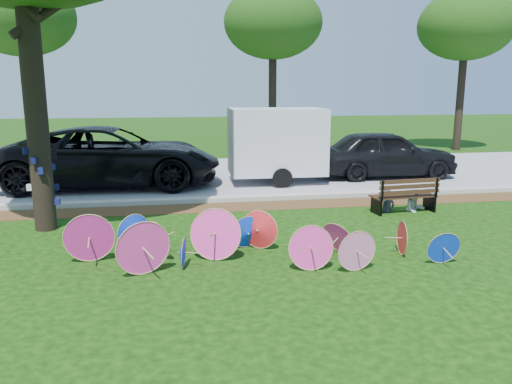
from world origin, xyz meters
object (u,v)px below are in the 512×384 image
(black_van, at_px, (111,157))
(cargo_trailer, at_px, (277,141))
(dark_pickup, at_px, (385,154))
(park_bench, at_px, (403,195))
(parasol_pile, at_px, (226,238))
(person_right, at_px, (416,189))
(person_left, at_px, (389,190))

(black_van, distance_m, cargo_trailer, 5.11)
(dark_pickup, bearing_deg, park_bench, 163.00)
(parasol_pile, distance_m, person_right, 5.67)
(dark_pickup, height_order, person_left, dark_pickup)
(parasol_pile, xyz_separation_m, cargo_trailer, (2.37, 7.03, 0.93))
(dark_pickup, relative_size, person_left, 4.31)
(black_van, distance_m, dark_pickup, 8.87)
(dark_pickup, bearing_deg, parasol_pile, 141.74)
(cargo_trailer, relative_size, park_bench, 1.80)
(cargo_trailer, bearing_deg, parasol_pile, -107.27)
(dark_pickup, bearing_deg, black_van, 92.56)
(black_van, height_order, dark_pickup, black_van)
(parasol_pile, xyz_separation_m, park_bench, (4.59, 2.74, 0.04))
(cargo_trailer, xyz_separation_m, park_bench, (2.22, -4.30, -0.89))
(black_van, xyz_separation_m, person_left, (6.96, -4.44, -0.37))
(dark_pickup, xyz_separation_m, person_right, (-1.21, -4.59, -0.25))
(cargo_trailer, distance_m, person_right, 5.03)
(black_van, xyz_separation_m, park_bench, (7.31, -4.49, -0.49))
(parasol_pile, height_order, black_van, black_van)
(black_van, distance_m, park_bench, 8.59)
(park_bench, distance_m, person_right, 0.37)
(black_van, height_order, park_bench, black_van)
(black_van, distance_m, person_left, 8.27)
(parasol_pile, bearing_deg, person_left, 33.31)
(person_left, xyz_separation_m, person_right, (0.70, 0.00, -0.00))
(person_right, bearing_deg, black_van, 146.60)
(dark_pickup, height_order, cargo_trailer, cargo_trailer)
(dark_pickup, bearing_deg, person_right, 166.81)
(park_bench, bearing_deg, black_van, 143.06)
(person_left, bearing_deg, black_van, 127.51)
(cargo_trailer, relative_size, person_left, 2.69)
(cargo_trailer, distance_m, park_bench, 4.92)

